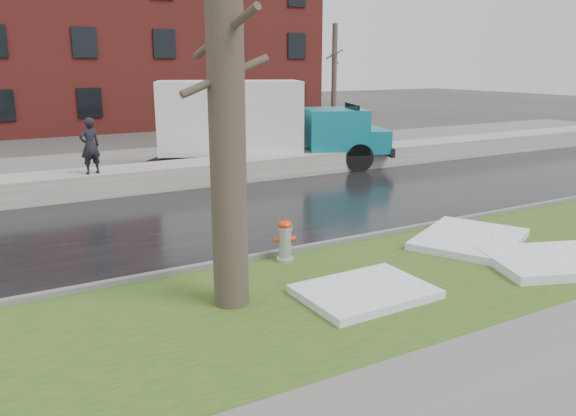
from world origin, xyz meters
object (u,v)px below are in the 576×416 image
box_truck (258,123)px  worker (90,146)px  fire_hydrant (285,238)px  tree (226,81)px

box_truck → worker: size_ratio=5.96×
fire_hydrant → tree: tree is taller
tree → worker: size_ratio=4.36×
fire_hydrant → worker: (-2.25, 7.66, 1.06)m
tree → worker: 9.26m
worker → box_truck: bearing=-179.4°
tree → box_truck: (5.88, 10.82, -1.91)m
box_truck → worker: box_truck is taller
fire_hydrant → box_truck: bearing=89.1°
box_truck → tree: bearing=-97.7°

